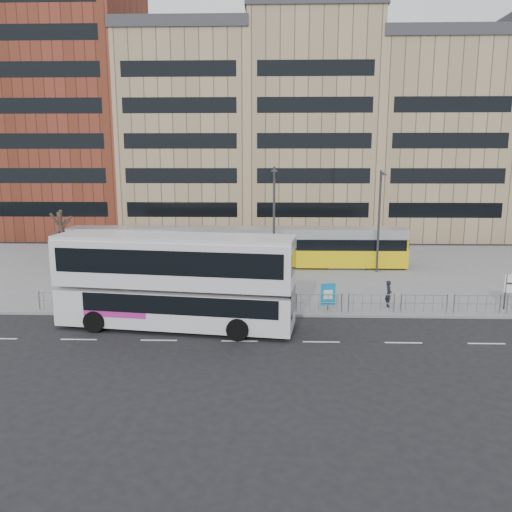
{
  "coord_description": "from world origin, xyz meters",
  "views": [
    {
      "loc": [
        -0.53,
        -27.25,
        8.69
      ],
      "look_at": [
        -1.48,
        6.0,
        2.37
      ],
      "focal_mm": 35.0,
      "sensor_mm": 36.0,
      "label": 1
    }
  ],
  "objects_px": {
    "tram": "(237,247)",
    "lamp_post_west": "(274,217)",
    "double_decker_bus": "(175,278)",
    "bare_tree": "(59,208)",
    "ad_panel": "(328,295)",
    "lamp_post_east": "(379,217)",
    "pedestrian": "(389,294)",
    "traffic_light_west": "(183,278)"
  },
  "relations": [
    {
      "from": "double_decker_bus",
      "to": "lamp_post_east",
      "type": "xyz_separation_m",
      "value": [
        13.36,
        13.33,
        1.78
      ]
    },
    {
      "from": "tram",
      "to": "ad_panel",
      "type": "xyz_separation_m",
      "value": [
        6.09,
        -12.31,
        -0.67
      ]
    },
    {
      "from": "pedestrian",
      "to": "lamp_post_west",
      "type": "xyz_separation_m",
      "value": [
        -6.79,
        8.03,
        3.66
      ]
    },
    {
      "from": "double_decker_bus",
      "to": "bare_tree",
      "type": "xyz_separation_m",
      "value": [
        -10.88,
        11.68,
        2.57
      ]
    },
    {
      "from": "lamp_post_east",
      "to": "double_decker_bus",
      "type": "bearing_deg",
      "value": -135.06
    },
    {
      "from": "pedestrian",
      "to": "double_decker_bus",
      "type": "bearing_deg",
      "value": 109.33
    },
    {
      "from": "ad_panel",
      "to": "pedestrian",
      "type": "distance_m",
      "value": 3.8
    },
    {
      "from": "ad_panel",
      "to": "bare_tree",
      "type": "bearing_deg",
      "value": 143.46
    },
    {
      "from": "double_decker_bus",
      "to": "ad_panel",
      "type": "distance_m",
      "value": 8.9
    },
    {
      "from": "lamp_post_west",
      "to": "lamp_post_east",
      "type": "bearing_deg",
      "value": 11.5
    },
    {
      "from": "double_decker_bus",
      "to": "lamp_post_east",
      "type": "distance_m",
      "value": 18.96
    },
    {
      "from": "ad_panel",
      "to": "pedestrian",
      "type": "xyz_separation_m",
      "value": [
        3.7,
        0.89,
        -0.15
      ]
    },
    {
      "from": "pedestrian",
      "to": "bare_tree",
      "type": "bearing_deg",
      "value": 73.11
    },
    {
      "from": "tram",
      "to": "double_decker_bus",
      "type": "bearing_deg",
      "value": -98.52
    },
    {
      "from": "lamp_post_west",
      "to": "lamp_post_east",
      "type": "height_order",
      "value": "lamp_post_west"
    },
    {
      "from": "traffic_light_west",
      "to": "lamp_post_west",
      "type": "bearing_deg",
      "value": 54.82
    },
    {
      "from": "tram",
      "to": "lamp_post_west",
      "type": "height_order",
      "value": "lamp_post_west"
    },
    {
      "from": "double_decker_bus",
      "to": "pedestrian",
      "type": "distance_m",
      "value": 12.67
    },
    {
      "from": "double_decker_bus",
      "to": "lamp_post_west",
      "type": "distance_m",
      "value": 12.94
    },
    {
      "from": "lamp_post_east",
      "to": "bare_tree",
      "type": "relative_size",
      "value": 1.11
    },
    {
      "from": "lamp_post_west",
      "to": "bare_tree",
      "type": "xyz_separation_m",
      "value": [
        -16.11,
        0.0,
        0.64
      ]
    },
    {
      "from": "bare_tree",
      "to": "lamp_post_west",
      "type": "bearing_deg",
      "value": -0.01
    },
    {
      "from": "tram",
      "to": "pedestrian",
      "type": "height_order",
      "value": "tram"
    },
    {
      "from": "lamp_post_east",
      "to": "traffic_light_west",
      "type": "bearing_deg",
      "value": -141.02
    },
    {
      "from": "traffic_light_west",
      "to": "bare_tree",
      "type": "height_order",
      "value": "bare_tree"
    },
    {
      "from": "traffic_light_west",
      "to": "bare_tree",
      "type": "distance_m",
      "value": 14.56
    },
    {
      "from": "traffic_light_west",
      "to": "bare_tree",
      "type": "xyz_separation_m",
      "value": [
        -10.86,
        9.18,
        3.13
      ]
    },
    {
      "from": "double_decker_bus",
      "to": "lamp_post_west",
      "type": "xyz_separation_m",
      "value": [
        5.23,
        11.68,
        1.93
      ]
    },
    {
      "from": "tram",
      "to": "bare_tree",
      "type": "height_order",
      "value": "bare_tree"
    },
    {
      "from": "ad_panel",
      "to": "lamp_post_east",
      "type": "height_order",
      "value": "lamp_post_east"
    },
    {
      "from": "lamp_post_west",
      "to": "lamp_post_east",
      "type": "distance_m",
      "value": 8.3
    },
    {
      "from": "tram",
      "to": "lamp_post_east",
      "type": "distance_m",
      "value": 11.59
    },
    {
      "from": "tram",
      "to": "traffic_light_west",
      "type": "bearing_deg",
      "value": -100.26
    },
    {
      "from": "tram",
      "to": "pedestrian",
      "type": "distance_m",
      "value": 15.07
    },
    {
      "from": "ad_panel",
      "to": "double_decker_bus",
      "type": "bearing_deg",
      "value": -173.26
    },
    {
      "from": "traffic_light_west",
      "to": "lamp_post_west",
      "type": "distance_m",
      "value": 10.86
    },
    {
      "from": "ad_panel",
      "to": "pedestrian",
      "type": "bearing_deg",
      "value": 1.84
    },
    {
      "from": "lamp_post_west",
      "to": "bare_tree",
      "type": "bearing_deg",
      "value": 179.99
    },
    {
      "from": "pedestrian",
      "to": "traffic_light_west",
      "type": "height_order",
      "value": "traffic_light_west"
    },
    {
      "from": "double_decker_bus",
      "to": "traffic_light_west",
      "type": "relative_size",
      "value": 4.09
    },
    {
      "from": "double_decker_bus",
      "to": "pedestrian",
      "type": "bearing_deg",
      "value": 24.74
    },
    {
      "from": "lamp_post_west",
      "to": "pedestrian",
      "type": "bearing_deg",
      "value": -49.8
    }
  ]
}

